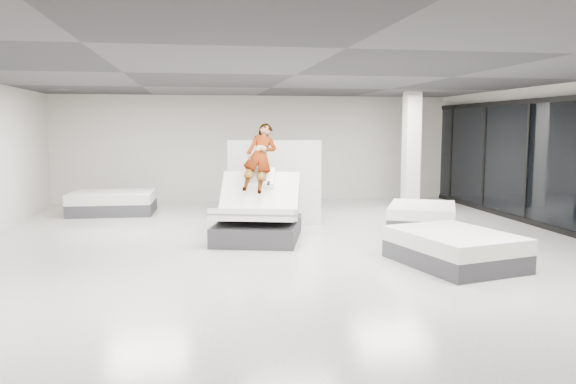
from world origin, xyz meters
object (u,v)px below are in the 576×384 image
object	(u,v)px
remote	(269,183)
flat_bed_left_far	(113,203)
column	(411,151)
flat_bed_right_far	(422,216)
flat_bed_right_near	(454,248)
hero_bed	(258,219)
person	(260,172)
divider_panel	(275,183)

from	to	relation	value
remote	flat_bed_left_far	xyz separation A→B (m)	(-3.61, 4.06, -0.86)
flat_bed_left_far	column	world-z (taller)	column
remote	flat_bed_right_far	world-z (taller)	remote
flat_bed_right_near	hero_bed	bearing A→B (deg)	138.81
person	flat_bed_right_far	bearing A→B (deg)	21.23
person	remote	xyz separation A→B (m)	(0.12, -0.39, -0.18)
divider_panel	flat_bed_right_near	xyz separation A→B (m)	(2.41, -4.25, -0.70)
remote	flat_bed_right_near	xyz separation A→B (m)	(2.77, -2.55, -0.88)
hero_bed	person	bearing A→B (deg)	75.42
person	divider_panel	size ratio (longest dim) A/B	0.75
hero_bed	flat_bed_right_near	bearing A→B (deg)	-41.19
flat_bed_right_near	flat_bed_left_far	size ratio (longest dim) A/B	1.08
hero_bed	person	xyz separation A→B (m)	(0.09, 0.33, 0.91)
flat_bed_right_near	remote	bearing A→B (deg)	137.38
remote	column	bearing A→B (deg)	53.30
person	flat_bed_left_far	xyz separation A→B (m)	(-3.49, 3.66, -1.05)
flat_bed_right_far	flat_bed_left_far	distance (m)	7.91
hero_bed	person	distance (m)	0.98
divider_panel	hero_bed	bearing A→B (deg)	-101.07
divider_panel	flat_bed_right_far	size ratio (longest dim) A/B	0.93
flat_bed_left_far	remote	bearing A→B (deg)	-48.31
flat_bed_right_far	flat_bed_right_near	world-z (taller)	flat_bed_right_near
remote	divider_panel	xyz separation A→B (m)	(0.35, 1.70, -0.17)
divider_panel	flat_bed_right_near	bearing A→B (deg)	-52.46
flat_bed_right_far	remote	bearing A→B (deg)	-167.06
flat_bed_right_far	column	size ratio (longest dim) A/B	0.72
flat_bed_right_far	person	bearing A→B (deg)	-173.35
hero_bed	flat_bed_left_far	distance (m)	5.25
divider_panel	flat_bed_right_far	xyz separation A→B (m)	(3.26, -0.87, -0.72)
person	flat_bed_right_near	bearing A→B (deg)	-30.90
person	flat_bed_left_far	bearing A→B (deg)	148.18
hero_bed	divider_panel	distance (m)	1.82
divider_panel	flat_bed_right_far	world-z (taller)	divider_panel
column	flat_bed_left_far	bearing A→B (deg)	176.02
person	column	size ratio (longest dim) A/B	0.50
flat_bed_left_far	hero_bed	bearing A→B (deg)	-49.60
person	hero_bed	bearing A→B (deg)	-90.00
flat_bed_right_near	column	distance (m)	6.39
hero_bed	flat_bed_right_far	distance (m)	3.90
flat_bed_right_far	flat_bed_left_far	bearing A→B (deg)	155.93
flat_bed_right_far	column	xyz separation A→B (m)	(0.76, 2.67, 1.34)
hero_bed	person	world-z (taller)	person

